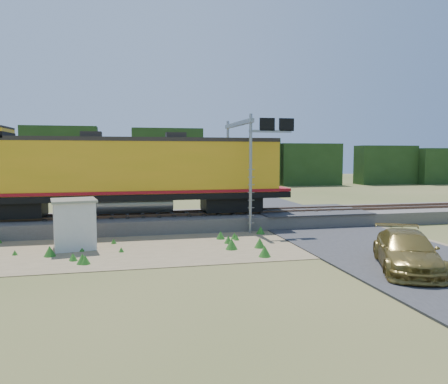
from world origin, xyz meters
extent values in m
plane|color=#475123|center=(0.00, 0.00, 0.00)|extent=(140.00, 140.00, 0.00)
cube|color=slate|center=(0.00, 6.00, 0.40)|extent=(70.00, 5.00, 0.80)
cube|color=brown|center=(0.00, 5.28, 0.88)|extent=(70.00, 0.10, 0.16)
cube|color=brown|center=(0.00, 6.72, 0.88)|extent=(70.00, 0.10, 0.16)
cube|color=#8C7754|center=(-2.00, 0.50, 0.01)|extent=(26.00, 8.00, 0.03)
cube|color=#38383A|center=(7.00, 6.00, 0.83)|extent=(7.00, 5.20, 0.06)
cube|color=#38383A|center=(7.00, 22.00, 0.04)|extent=(7.00, 24.00, 0.08)
cube|color=#1D3613|center=(0.00, 38.00, 3.25)|extent=(36.00, 3.00, 6.50)
cube|color=#1D3613|center=(40.00, 38.00, 3.00)|extent=(50.00, 3.00, 6.00)
cube|color=black|center=(-10.87, 6.00, 1.40)|extent=(3.53, 2.26, 0.88)
cube|color=black|center=(1.87, 6.00, 1.40)|extent=(3.53, 2.26, 0.88)
cube|color=black|center=(-4.50, 6.00, 2.02)|extent=(19.61, 2.94, 0.35)
cylinder|color=gray|center=(-4.50, 6.00, 1.55)|extent=(5.39, 1.18, 1.18)
cube|color=#F2A81C|center=(-4.50, 6.00, 3.72)|extent=(18.14, 2.84, 3.04)
cube|color=maroon|center=(-4.50, 6.00, 2.31)|extent=(19.61, 2.99, 0.18)
cube|color=#28231E|center=(-4.50, 6.00, 5.35)|extent=(18.14, 2.89, 0.24)
cube|color=#28231E|center=(-6.46, 6.00, 5.58)|extent=(1.18, 0.98, 0.44)
cube|color=#28231E|center=(-1.56, 6.00, 5.58)|extent=(1.18, 0.98, 0.44)
cube|color=silver|center=(-6.99, 1.05, 1.14)|extent=(2.12, 2.12, 2.28)
cube|color=gray|center=(-6.99, 1.05, 2.32)|extent=(2.33, 2.33, 0.11)
cylinder|color=gray|center=(2.34, 3.20, 3.38)|extent=(0.17, 0.17, 6.75)
cylinder|color=gray|center=(2.34, 8.80, 3.38)|extent=(0.17, 0.17, 6.75)
cube|color=gray|center=(2.34, 6.00, 6.37)|extent=(0.24, 6.20, 0.24)
cube|color=gray|center=(3.50, 3.20, 5.79)|extent=(2.51, 0.14, 0.14)
cube|color=black|center=(3.30, 3.20, 6.18)|extent=(0.87, 0.14, 0.72)
cube|color=black|center=(4.46, 3.20, 6.18)|extent=(0.87, 0.14, 0.72)
imported|color=olive|center=(6.01, -5.88, 0.75)|extent=(4.07, 5.55, 1.49)
camera|label=1|loc=(-4.58, -20.52, 4.51)|focal=35.00mm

